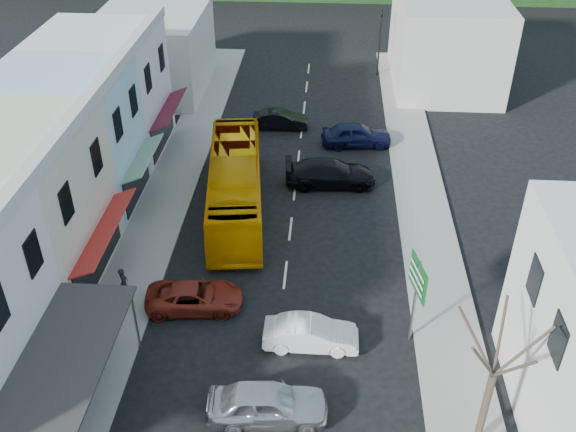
% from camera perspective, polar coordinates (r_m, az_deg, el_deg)
% --- Properties ---
extents(ground, '(120.00, 120.00, 0.00)m').
position_cam_1_polar(ground, '(29.21, -0.82, -10.21)').
color(ground, black).
rests_on(ground, ground).
extents(sidewalk_left, '(3.00, 52.00, 0.15)m').
position_cam_1_polar(sidewalk_left, '(38.09, -10.91, 1.15)').
color(sidewalk_left, gray).
rests_on(sidewalk_left, ground).
extents(sidewalk_right, '(3.00, 52.00, 0.15)m').
position_cam_1_polar(sidewalk_right, '(37.36, 11.98, 0.29)').
color(sidewalk_right, gray).
rests_on(sidewalk_right, ground).
extents(shopfront_row, '(8.25, 30.00, 8.00)m').
position_cam_1_polar(shopfront_row, '(33.79, -21.79, 2.39)').
color(shopfront_row, silver).
rests_on(shopfront_row, ground).
extents(distant_block_left, '(8.00, 10.00, 6.00)m').
position_cam_1_polar(distant_block_left, '(52.75, -11.88, 14.11)').
color(distant_block_left, '#B7B2A8').
rests_on(distant_block_left, ground).
extents(distant_block_right, '(8.00, 12.00, 7.00)m').
position_cam_1_polar(distant_block_right, '(54.35, 13.91, 15.00)').
color(distant_block_right, '#B7B2A8').
rests_on(distant_block_right, ground).
extents(bus, '(3.90, 11.82, 3.10)m').
position_cam_1_polar(bus, '(36.26, -4.70, 2.64)').
color(bus, '#F29901').
rests_on(bus, ground).
extents(car_silver, '(4.52, 2.12, 1.40)m').
position_cam_1_polar(car_silver, '(25.53, -1.83, -16.43)').
color(car_silver, silver).
rests_on(car_silver, ground).
extents(car_white, '(4.40, 1.80, 1.40)m').
position_cam_1_polar(car_white, '(28.12, 2.05, -10.41)').
color(car_white, white).
rests_on(car_white, ground).
extents(car_red, '(4.76, 2.34, 1.40)m').
position_cam_1_polar(car_red, '(30.22, -8.31, -7.03)').
color(car_red, maroon).
rests_on(car_red, ground).
extents(car_black_near, '(4.62, 2.17, 1.40)m').
position_cam_1_polar(car_black_near, '(39.06, 3.78, 3.71)').
color(car_black_near, black).
rests_on(car_black_near, ground).
extents(car_navy_mid, '(4.56, 2.23, 1.40)m').
position_cam_1_polar(car_navy_mid, '(43.72, 6.09, 7.10)').
color(car_navy_mid, black).
rests_on(car_navy_mid, ground).
extents(car_black_far, '(4.40, 1.81, 1.40)m').
position_cam_1_polar(car_black_far, '(45.85, -0.68, 8.63)').
color(car_black_far, black).
rests_on(car_black_far, ground).
extents(pedestrian_left, '(0.54, 0.68, 1.70)m').
position_cam_1_polar(pedestrian_left, '(31.19, -14.41, -5.66)').
color(pedestrian_left, black).
rests_on(pedestrian_left, sidewalk_left).
extents(direction_sign, '(1.04, 2.06, 4.36)m').
position_cam_1_polar(direction_sign, '(27.91, 11.19, -7.46)').
color(direction_sign, '#0E541D').
rests_on(direction_sign, ground).
extents(street_tree, '(3.22, 3.22, 7.46)m').
position_cam_1_polar(street_tree, '(23.46, 17.77, -13.33)').
color(street_tree, '#392D22').
rests_on(street_tree, ground).
extents(traffic_signal, '(0.99, 1.32, 5.51)m').
position_cam_1_polar(traffic_signal, '(54.84, 8.13, 14.98)').
color(traffic_signal, black).
rests_on(traffic_signal, ground).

